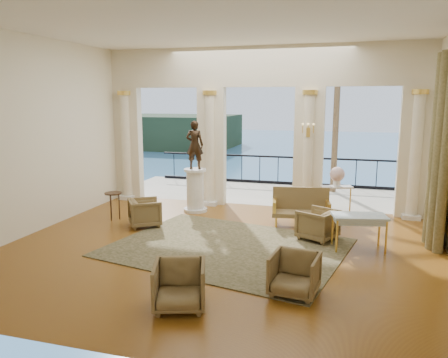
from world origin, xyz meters
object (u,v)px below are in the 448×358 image
(game_table, at_px, (359,219))
(statue, at_px, (195,145))
(armchair_c, at_px, (317,223))
(armchair_b, at_px, (295,272))
(pedestal, at_px, (195,191))
(side_table, at_px, (113,196))
(settee, at_px, (301,207))
(armchair_a, at_px, (179,283))
(armchair_d, at_px, (145,211))
(console_table, at_px, (336,191))

(game_table, bearing_deg, statue, 142.16)
(armchair_c, bearing_deg, statue, -88.40)
(armchair_b, height_order, pedestal, pedestal)
(armchair_c, distance_m, side_table, 5.17)
(settee, height_order, side_table, settee)
(armchair_a, relative_size, settee, 0.53)
(armchair_b, distance_m, side_table, 5.92)
(armchair_d, distance_m, game_table, 5.01)
(settee, xyz_separation_m, console_table, (0.80, 1.27, 0.19))
(statue, distance_m, console_table, 4.01)
(settee, distance_m, statue, 3.31)
(settee, height_order, console_table, settee)
(settee, relative_size, console_table, 1.66)
(armchair_a, bearing_deg, settee, 57.66)
(statue, bearing_deg, side_table, 34.51)
(pedestal, distance_m, console_table, 3.83)
(console_table, bearing_deg, pedestal, 172.39)
(console_table, bearing_deg, game_table, -97.44)
(game_table, distance_m, side_table, 6.06)
(settee, height_order, game_table, settee)
(armchair_c, height_order, side_table, armchair_c)
(armchair_d, xyz_separation_m, game_table, (4.99, -0.31, 0.29))
(armchair_d, distance_m, statue, 2.36)
(statue, height_order, console_table, statue)
(armchair_d, distance_m, pedestal, 1.85)
(armchair_b, relative_size, console_table, 0.85)
(armchair_c, relative_size, settee, 0.52)
(console_table, bearing_deg, armchair_a, -126.91)
(settee, bearing_deg, armchair_d, -170.97)
(armchair_c, height_order, settee, settee)
(game_table, xyz_separation_m, pedestal, (-4.30, 2.01, -0.09))
(armchair_a, relative_size, side_table, 1.09)
(armchair_a, height_order, game_table, armchair_a)
(settee, distance_m, side_table, 4.76)
(armchair_a, xyz_separation_m, statue, (-1.72, 5.44, 1.46))
(armchair_c, relative_size, statue, 0.58)
(pedestal, bearing_deg, game_table, -25.09)
(armchair_c, relative_size, armchair_d, 1.01)
(armchair_c, relative_size, side_table, 1.06)
(armchair_b, bearing_deg, side_table, 154.76)
(statue, bearing_deg, game_table, 150.54)
(armchair_c, distance_m, statue, 4.06)
(armchair_d, bearing_deg, pedestal, -56.81)
(statue, bearing_deg, pedestal, 112.20)
(armchair_d, relative_size, pedestal, 0.63)
(armchair_b, height_order, side_table, armchair_b)
(game_table, distance_m, console_table, 2.80)
(armchair_b, distance_m, settee, 3.99)
(armchair_a, bearing_deg, armchair_d, 104.55)
(game_table, relative_size, statue, 0.90)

